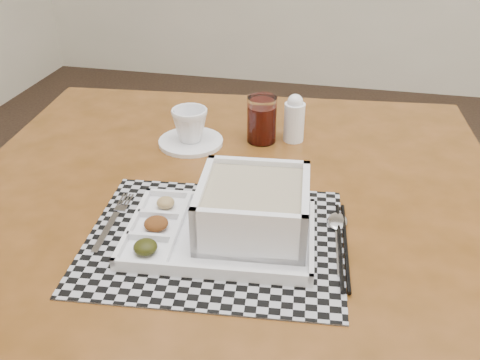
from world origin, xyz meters
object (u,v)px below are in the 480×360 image
serving_tray (244,216)px  juice_glass (262,121)px  creamer_bottle (294,119)px  dining_table (228,235)px  cup (190,125)px

serving_tray → juice_glass: bearing=95.8°
juice_glass → creamer_bottle: bearing=15.3°
serving_tray → dining_table: bearing=117.5°
cup → dining_table: bearing=-79.3°
dining_table → cup: (-0.14, 0.22, 0.13)m
dining_table → cup: bearing=122.8°
dining_table → creamer_bottle: 0.33m
dining_table → juice_glass: 0.30m
dining_table → cup: size_ratio=14.47×
dining_table → juice_glass: juice_glass is taller
dining_table → creamer_bottle: size_ratio=10.45×
juice_glass → cup: bearing=-162.1°
serving_tray → cup: size_ratio=4.10×
serving_tray → creamer_bottle: (0.03, 0.40, 0.01)m
cup → juice_glass: size_ratio=0.76×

